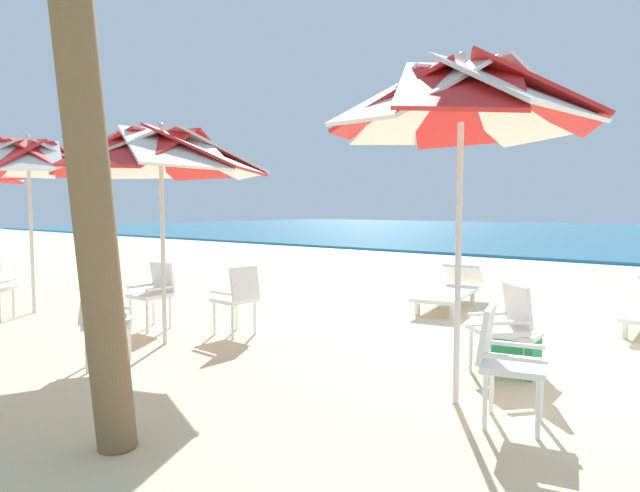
% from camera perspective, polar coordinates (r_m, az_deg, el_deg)
% --- Properties ---
extents(ground_plane, '(80.00, 80.00, 0.00)m').
position_cam_1_polar(ground_plane, '(7.04, 26.17, -9.34)').
color(ground_plane, beige).
extents(beach_umbrella_0, '(2.16, 2.16, 2.79)m').
position_cam_1_polar(beach_umbrella_0, '(4.48, 14.75, 14.43)').
color(beach_umbrella_0, silver).
rests_on(beach_umbrella_0, ground).
extents(plastic_chair_0, '(0.55, 0.53, 0.87)m').
position_cam_1_polar(plastic_chair_0, '(4.22, 18.99, -11.10)').
color(plastic_chair_0, white).
rests_on(plastic_chair_0, ground).
extents(plastic_chair_1, '(0.63, 0.63, 0.87)m').
position_cam_1_polar(plastic_chair_1, '(5.39, 18.96, -7.77)').
color(plastic_chair_1, white).
rests_on(plastic_chair_1, ground).
extents(beach_umbrella_1, '(2.46, 2.46, 2.55)m').
position_cam_1_polar(beach_umbrella_1, '(6.44, -16.52, 9.32)').
color(beach_umbrella_1, silver).
rests_on(beach_umbrella_1, ground).
extents(plastic_chair_2, '(0.49, 0.47, 0.87)m').
position_cam_1_polar(plastic_chair_2, '(6.74, -8.70, -5.23)').
color(plastic_chair_2, white).
rests_on(plastic_chair_2, ground).
extents(plastic_chair_3, '(0.45, 0.48, 0.87)m').
position_cam_1_polar(plastic_chair_3, '(7.40, -17.17, -4.53)').
color(plastic_chair_3, white).
rests_on(plastic_chair_3, ground).
extents(plastic_chair_4, '(0.63, 0.63, 0.87)m').
position_cam_1_polar(plastic_chair_4, '(5.78, -22.24, -7.06)').
color(plastic_chair_4, white).
rests_on(plastic_chair_4, ground).
extents(beach_umbrella_2, '(2.10, 2.10, 2.66)m').
position_cam_1_polar(beach_umbrella_2, '(9.11, -28.54, 8.03)').
color(beach_umbrella_2, silver).
rests_on(beach_umbrella_2, ground).
extents(sun_lounger_2, '(0.96, 2.22, 0.62)m').
position_cam_1_polar(sun_lounger_2, '(8.77, 13.65, -4.54)').
color(sun_lounger_2, white).
rests_on(sun_lounger_2, ground).
extents(cooler_box, '(0.50, 0.34, 0.40)m').
position_cam_1_polar(cooler_box, '(5.55, 19.63, -10.59)').
color(cooler_box, '#238C4C').
rests_on(cooler_box, ground).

